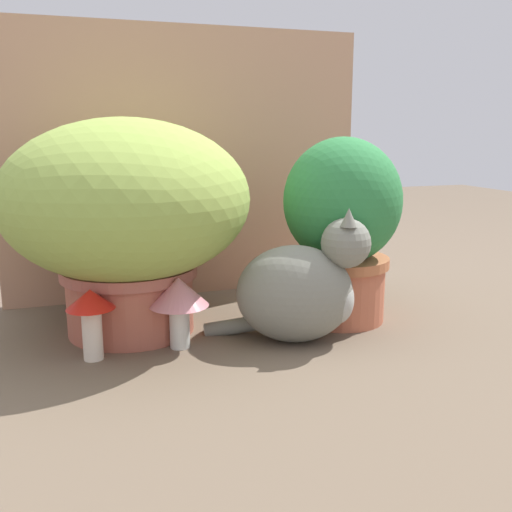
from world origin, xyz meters
TOP-DOWN VIEW (x-y plane):
  - ground_plane at (0.00, 0.00)m, footprint 6.00×6.00m
  - cardboard_backdrop at (0.07, 0.46)m, footprint 1.01×0.03m
  - grass_planter at (-0.13, 0.18)m, footprint 0.56×0.56m
  - leafy_planter at (0.38, 0.10)m, footprint 0.29×0.29m
  - cat at (0.23, -0.02)m, footprint 0.36×0.25m
  - mushroom_ornament_pink at (-0.04, 0.03)m, footprint 0.13×0.13m
  - mushroom_ornament_red at (-0.23, 0.02)m, footprint 0.10×0.10m

SIDE VIEW (x-z plane):
  - ground_plane at x=0.00m, z-range 0.00..0.00m
  - mushroom_ornament_red at x=-0.23m, z-range 0.03..0.18m
  - mushroom_ornament_pink at x=-0.04m, z-range 0.04..0.19m
  - cat at x=0.23m, z-range -0.04..0.28m
  - leafy_planter at x=0.38m, z-range 0.02..0.47m
  - grass_planter at x=-0.13m, z-range 0.04..0.53m
  - cardboard_backdrop at x=0.07m, z-range 0.00..0.74m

